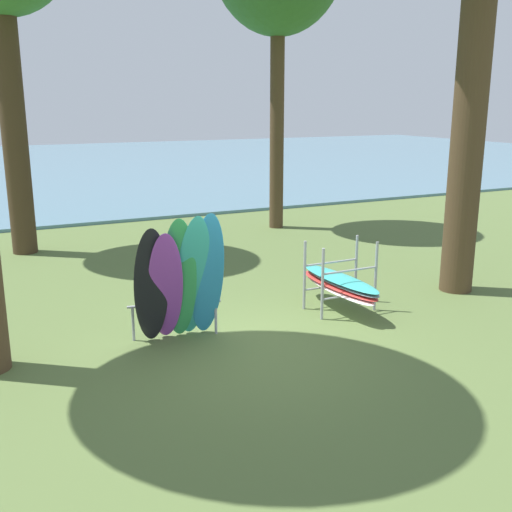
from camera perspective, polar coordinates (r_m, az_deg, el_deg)
The scene contains 4 objects.
ground_plane at distance 9.32m, azimuth -1.39°, elevation -8.58°, with size 80.00×80.00×0.00m, color #566B38.
lake_water at distance 36.69m, azimuth -20.38°, elevation 7.80°, with size 80.00×36.00×0.10m, color slate.
leaning_board_pile at distance 9.23m, azimuth -7.10°, elevation -2.41°, with size 1.47×0.99×2.09m.
board_storage_rack at distance 10.90m, azimuth 7.83°, elevation -2.51°, with size 1.15×2.12×1.25m.
Camera 1 is at (-3.54, -7.82, 3.62)m, focal length 42.71 mm.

